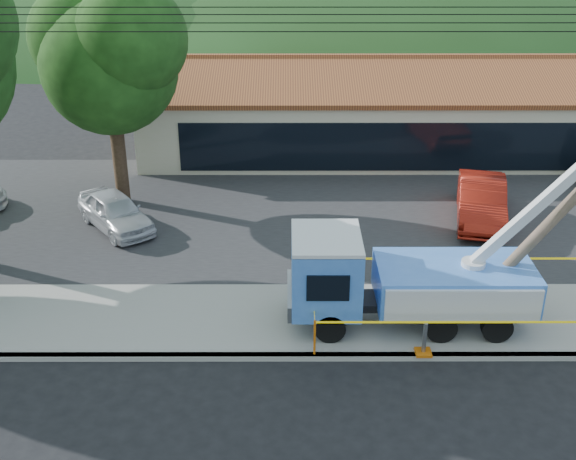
{
  "coord_description": "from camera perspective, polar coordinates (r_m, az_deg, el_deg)",
  "views": [
    {
      "loc": [
        -0.26,
        -14.44,
        11.88
      ],
      "look_at": [
        -0.23,
        5.0,
        2.59
      ],
      "focal_mm": 45.0,
      "sensor_mm": 36.0,
      "label": 1
    }
  ],
  "objects": [
    {
      "name": "ground",
      "position": [
        18.7,
        0.74,
        -13.91
      ],
      "size": [
        120.0,
        120.0,
        0.0
      ],
      "primitive_type": "plane",
      "color": "black",
      "rests_on": "ground"
    },
    {
      "name": "sidewalk",
      "position": [
        21.89,
        0.6,
        -7.09
      ],
      "size": [
        60.0,
        4.0,
        0.15
      ],
      "primitive_type": "cube",
      "color": "#97978E",
      "rests_on": "ground"
    },
    {
      "name": "strip_mall",
      "position": [
        36.09,
        6.77,
        9.28
      ],
      "size": [
        22.5,
        8.53,
        4.67
      ],
      "color": "beige",
      "rests_on": "ground"
    },
    {
      "name": "tree_lot",
      "position": [
        28.82,
        -14.02,
        13.46
      ],
      "size": [
        6.3,
        5.6,
        8.94
      ],
      "color": "#332316",
      "rests_on": "ground"
    },
    {
      "name": "hill_west",
      "position": [
        71.97,
        -12.38,
        15.47
      ],
      "size": [
        78.4,
        56.0,
        28.0
      ],
      "primitive_type": "ellipsoid",
      "color": "#183212",
      "rests_on": "ground"
    },
    {
      "name": "hill_center",
      "position": [
        71.19,
        8.5,
        15.67
      ],
      "size": [
        89.6,
        64.0,
        32.0
      ],
      "primitive_type": "ellipsoid",
      "color": "#183212",
      "rests_on": "ground"
    },
    {
      "name": "parking_lot",
      "position": [
        28.96,
        0.42,
        1.43
      ],
      "size": [
        60.0,
        12.0,
        0.1
      ],
      "primitive_type": "cube",
      "color": "#28282B",
      "rests_on": "ground"
    },
    {
      "name": "curb",
      "position": [
        20.32,
        0.66,
        -9.98
      ],
      "size": [
        60.0,
        0.25,
        0.15
      ],
      "primitive_type": "cube",
      "color": "#97978E",
      "rests_on": "ground"
    },
    {
      "name": "utility_truck",
      "position": [
        21.18,
        9.37,
        -3.55
      ],
      "size": [
        11.89,
        3.79,
        9.24
      ],
      "color": "black",
      "rests_on": "ground"
    },
    {
      "name": "caution_tape",
      "position": [
        22.32,
        16.47,
        -4.94
      ],
      "size": [
        11.22,
        3.76,
        1.09
      ],
      "color": "#D15F0B",
      "rests_on": "ground"
    },
    {
      "name": "car_red",
      "position": [
        29.16,
        14.84,
        0.59
      ],
      "size": [
        2.71,
        5.22,
        1.64
      ],
      "primitive_type": "imported",
      "rotation": [
        0.0,
        0.0,
        -0.21
      ],
      "color": "maroon",
      "rests_on": "ground"
    },
    {
      "name": "car_silver",
      "position": [
        28.29,
        -13.33,
        -0.03
      ],
      "size": [
        3.76,
        4.21,
        1.38
      ],
      "primitive_type": "imported",
      "rotation": [
        0.0,
        0.0,
        0.66
      ],
      "color": "silver",
      "rests_on": "ground"
    }
  ]
}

